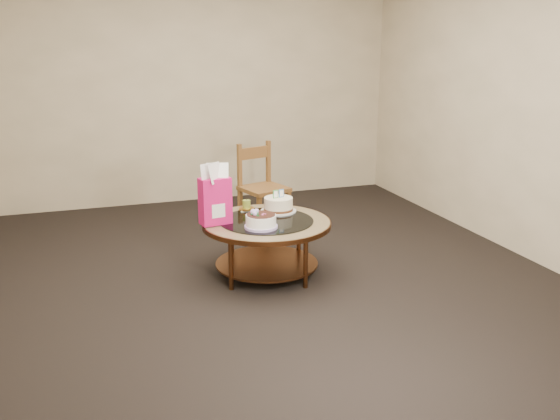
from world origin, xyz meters
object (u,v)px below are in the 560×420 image
object	(u,v)px
cream_cake	(278,205)
gift_bag	(215,195)
dining_chair	(262,187)
decorated_cake	(261,222)
coffee_table	(267,230)

from	to	relation	value
cream_cake	gift_bag	world-z (taller)	gift_bag
dining_chair	gift_bag	bearing A→B (deg)	-139.75
cream_cake	dining_chair	size ratio (longest dim) A/B	0.34
decorated_cake	gift_bag	world-z (taller)	gift_bag
cream_cake	gift_bag	size ratio (longest dim) A/B	0.63
cream_cake	coffee_table	bearing A→B (deg)	-141.25
decorated_cake	dining_chair	bearing A→B (deg)	72.58
coffee_table	gift_bag	world-z (taller)	gift_bag
coffee_table	decorated_cake	xyz separation A→B (m)	(-0.10, -0.17, 0.13)
decorated_cake	gift_bag	bearing A→B (deg)	143.67
coffee_table	dining_chair	bearing A→B (deg)	74.68
gift_bag	dining_chair	xyz separation A→B (m)	(0.71, 1.10, -0.26)
coffee_table	decorated_cake	distance (m)	0.23
coffee_table	gift_bag	xyz separation A→B (m)	(-0.40, 0.05, 0.31)
cream_cake	decorated_cake	bearing A→B (deg)	-137.45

